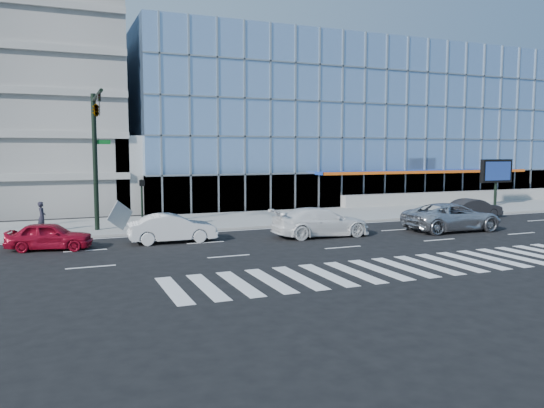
{
  "coord_description": "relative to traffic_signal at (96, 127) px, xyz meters",
  "views": [
    {
      "loc": [
        -13.27,
        -26.86,
        4.75
      ],
      "look_at": [
        -0.97,
        3.0,
        1.59
      ],
      "focal_mm": 35.0,
      "sensor_mm": 36.0,
      "label": 1
    }
  ],
  "objects": [
    {
      "name": "ground",
      "position": [
        11.0,
        -4.57,
        -6.16
      ],
      "size": [
        160.0,
        160.0,
        0.0
      ],
      "primitive_type": "plane",
      "color": "black",
      "rests_on": "ground"
    },
    {
      "name": "sidewalk",
      "position": [
        11.0,
        3.43,
        -6.09
      ],
      "size": [
        120.0,
        8.0,
        0.15
      ],
      "primitive_type": "cube",
      "color": "gray",
      "rests_on": "ground"
    },
    {
      "name": "theatre_building",
      "position": [
        25.0,
        21.43,
        1.34
      ],
      "size": [
        42.0,
        26.0,
        15.0
      ],
      "primitive_type": "cube",
      "color": "#7EA3D2",
      "rests_on": "ground"
    },
    {
      "name": "ramp_block",
      "position": [
        5.0,
        13.43,
        -3.16
      ],
      "size": [
        6.0,
        8.0,
        6.0
      ],
      "primitive_type": "cube",
      "color": "gray",
      "rests_on": "ground"
    },
    {
      "name": "retaining_wall",
      "position": [
        35.0,
        7.03,
        -5.51
      ],
      "size": [
        30.0,
        0.8,
        1.0
      ],
      "primitive_type": "cube",
      "color": "gray",
      "rests_on": "sidewalk"
    },
    {
      "name": "traffic_signal",
      "position": [
        0.0,
        0.0,
        0.0
      ],
      "size": [
        1.14,
        5.74,
        8.0
      ],
      "color": "black",
      "rests_on": "sidewalk"
    },
    {
      "name": "ped_signal_post",
      "position": [
        2.5,
        0.37,
        -4.02
      ],
      "size": [
        0.3,
        0.33,
        3.0
      ],
      "color": "black",
      "rests_on": "sidewalk"
    },
    {
      "name": "marquee_sign",
      "position": [
        33.0,
        3.42,
        -3.1
      ],
      "size": [
        3.2,
        0.43,
        4.0
      ],
      "color": "black",
      "rests_on": "sidewalk"
    },
    {
      "name": "silver_suv",
      "position": [
        19.96,
        -6.15,
        -5.32
      ],
      "size": [
        6.14,
        2.96,
        1.69
      ],
      "primitive_type": "imported",
      "rotation": [
        0.0,
        0.0,
        1.54
      ],
      "color": "silver",
      "rests_on": "ground"
    },
    {
      "name": "white_suv",
      "position": [
        11.58,
        -5.04,
        -5.35
      ],
      "size": [
        5.74,
        2.55,
        1.64
      ],
      "primitive_type": "imported",
      "rotation": [
        0.0,
        0.0,
        1.52
      ],
      "color": "white",
      "rests_on": "ground"
    },
    {
      "name": "white_sedan",
      "position": [
        3.42,
        -3.79,
        -5.41
      ],
      "size": [
        4.64,
        1.79,
        1.51
      ],
      "primitive_type": "imported",
      "rotation": [
        0.0,
        0.0,
        1.53
      ],
      "color": "silver",
      "rests_on": "ground"
    },
    {
      "name": "dark_sedan",
      "position": [
        25.96,
        -1.57,
        -5.48
      ],
      "size": [
        4.21,
        1.55,
        1.37
      ],
      "primitive_type": "imported",
      "rotation": [
        0.0,
        0.0,
        1.55
      ],
      "color": "black",
      "rests_on": "ground"
    },
    {
      "name": "red_sedan",
      "position": [
        -2.58,
        -3.67,
        -5.48
      ],
      "size": [
        4.27,
        2.5,
        1.36
      ],
      "primitive_type": "imported",
      "rotation": [
        0.0,
        0.0,
        1.34
      ],
      "color": "maroon",
      "rests_on": "ground"
    },
    {
      "name": "pedestrian",
      "position": [
        -3.02,
        1.84,
        -5.14
      ],
      "size": [
        0.44,
        0.65,
        1.76
      ],
      "primitive_type": "imported",
      "rotation": [
        0.0,
        0.0,
        1.54
      ],
      "color": "black",
      "rests_on": "sidewalk"
    },
    {
      "name": "tilted_panel",
      "position": [
        1.22,
        0.43,
        -5.11
      ],
      "size": [
        1.6,
        0.96,
        1.81
      ],
      "primitive_type": "cube",
      "rotation": [
        0.0,
        0.62,
        0.52
      ],
      "color": "#AAAAAA",
      "rests_on": "sidewalk"
    }
  ]
}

